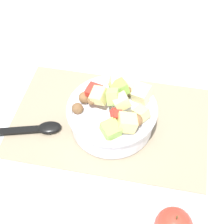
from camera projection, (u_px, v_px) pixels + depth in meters
ground_plane at (110, 122)px, 0.83m from camera, size 2.40×2.40×0.00m
placemat at (110, 121)px, 0.83m from camera, size 0.47×0.30×0.01m
salad_bowl at (113, 114)px, 0.78m from camera, size 0.21×0.21×0.13m
serving_spoon at (28, 129)px, 0.80m from camera, size 0.23×0.09×0.01m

